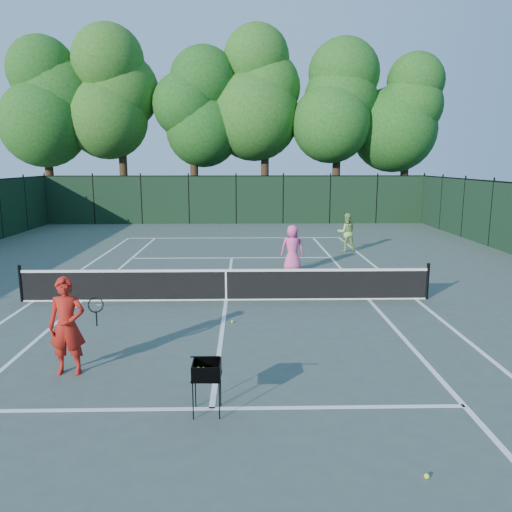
{
  "coord_description": "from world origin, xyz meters",
  "views": [
    {
      "loc": [
        0.55,
        -13.84,
        3.91
      ],
      "look_at": [
        0.88,
        1.0,
        1.1
      ],
      "focal_mm": 35.0,
      "sensor_mm": 36.0,
      "label": 1
    }
  ],
  "objects_px": {
    "loose_ball_near_cart": "(427,476)",
    "player_pink": "(292,248)",
    "ball_hopper": "(207,370)",
    "player_green": "(346,232)",
    "coach": "(67,326)",
    "loose_ball_midcourt": "(232,322)"
  },
  "relations": [
    {
      "from": "coach",
      "to": "loose_ball_midcourt",
      "type": "relative_size",
      "value": 27.23
    },
    {
      "from": "coach",
      "to": "player_green",
      "type": "bearing_deg",
      "value": 56.84
    },
    {
      "from": "player_pink",
      "to": "player_green",
      "type": "distance_m",
      "value": 4.96
    },
    {
      "from": "loose_ball_midcourt",
      "to": "loose_ball_near_cart",
      "type": "bearing_deg",
      "value": -67.3
    },
    {
      "from": "loose_ball_midcourt",
      "to": "ball_hopper",
      "type": "bearing_deg",
      "value": -93.63
    },
    {
      "from": "player_pink",
      "to": "loose_ball_midcourt",
      "type": "xyz_separation_m",
      "value": [
        -2.04,
        -5.86,
        -0.82
      ]
    },
    {
      "from": "coach",
      "to": "player_pink",
      "type": "bearing_deg",
      "value": 58.25
    },
    {
      "from": "player_green",
      "to": "player_pink",
      "type": "bearing_deg",
      "value": 54.0
    },
    {
      "from": "player_green",
      "to": "loose_ball_midcourt",
      "type": "bearing_deg",
      "value": 62.29
    },
    {
      "from": "ball_hopper",
      "to": "loose_ball_near_cart",
      "type": "relative_size",
      "value": 12.51
    },
    {
      "from": "player_pink",
      "to": "ball_hopper",
      "type": "height_order",
      "value": "player_pink"
    },
    {
      "from": "player_pink",
      "to": "player_green",
      "type": "bearing_deg",
      "value": -123.71
    },
    {
      "from": "coach",
      "to": "loose_ball_near_cart",
      "type": "height_order",
      "value": "coach"
    },
    {
      "from": "coach",
      "to": "ball_hopper",
      "type": "height_order",
      "value": "coach"
    },
    {
      "from": "player_green",
      "to": "ball_hopper",
      "type": "bearing_deg",
      "value": 68.61
    },
    {
      "from": "loose_ball_near_cart",
      "to": "player_pink",
      "type": "bearing_deg",
      "value": 92.65
    },
    {
      "from": "coach",
      "to": "loose_ball_midcourt",
      "type": "height_order",
      "value": "coach"
    },
    {
      "from": "ball_hopper",
      "to": "player_green",
      "type": "bearing_deg",
      "value": 73.69
    },
    {
      "from": "coach",
      "to": "loose_ball_near_cart",
      "type": "distance_m",
      "value": 6.54
    },
    {
      "from": "player_green",
      "to": "loose_ball_near_cart",
      "type": "distance_m",
      "value": 16.34
    },
    {
      "from": "player_pink",
      "to": "loose_ball_midcourt",
      "type": "bearing_deg",
      "value": 71.2
    },
    {
      "from": "coach",
      "to": "player_green",
      "type": "relative_size",
      "value": 1.1
    }
  ]
}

